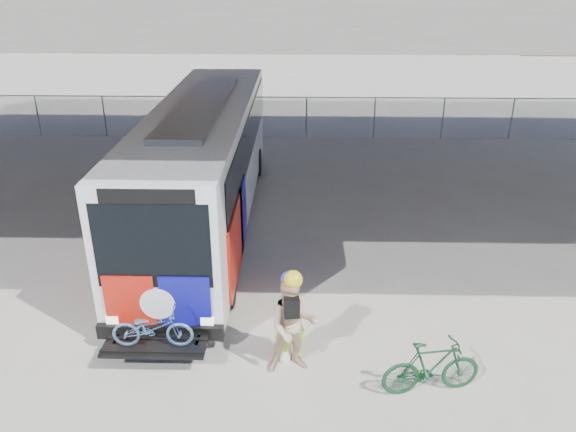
{
  "coord_description": "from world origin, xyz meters",
  "views": [
    {
      "loc": [
        0.8,
        -12.36,
        7.24
      ],
      "look_at": [
        0.49,
        -0.0,
        1.6
      ],
      "focal_mm": 35.0,
      "sensor_mm": 36.0,
      "label": 1
    }
  ],
  "objects_px": {
    "cyclist_hivis": "(289,319)",
    "bike_parked": "(432,367)",
    "bollard": "(284,337)",
    "bus": "(204,156)",
    "cyclist_tan": "(293,324)"
  },
  "relations": [
    {
      "from": "cyclist_hivis",
      "to": "bike_parked",
      "type": "distance_m",
      "value": 2.76
    },
    {
      "from": "cyclist_hivis",
      "to": "bollard",
      "type": "bearing_deg",
      "value": -27.01
    },
    {
      "from": "bus",
      "to": "cyclist_tan",
      "type": "xyz_separation_m",
      "value": [
        2.67,
        -6.6,
        -1.09
      ]
    },
    {
      "from": "bollard",
      "to": "bike_parked",
      "type": "relative_size",
      "value": 0.55
    },
    {
      "from": "bollard",
      "to": "cyclist_hivis",
      "type": "height_order",
      "value": "cyclist_hivis"
    },
    {
      "from": "bollard",
      "to": "cyclist_tan",
      "type": "relative_size",
      "value": 0.47
    },
    {
      "from": "bike_parked",
      "to": "bollard",
      "type": "bearing_deg",
      "value": 62.59
    },
    {
      "from": "cyclist_tan",
      "to": "bike_parked",
      "type": "height_order",
      "value": "cyclist_tan"
    },
    {
      "from": "bus",
      "to": "cyclist_tan",
      "type": "relative_size",
      "value": 5.94
    },
    {
      "from": "bus",
      "to": "bike_parked",
      "type": "height_order",
      "value": "bus"
    },
    {
      "from": "bus",
      "to": "bike_parked",
      "type": "bearing_deg",
      "value": -54.19
    },
    {
      "from": "bus",
      "to": "cyclist_hivis",
      "type": "bearing_deg",
      "value": -67.71
    },
    {
      "from": "bus",
      "to": "bollard",
      "type": "height_order",
      "value": "bus"
    },
    {
      "from": "bike_parked",
      "to": "bus",
      "type": "bearing_deg",
      "value": 25.98
    },
    {
      "from": "bus",
      "to": "cyclist_hivis",
      "type": "xyz_separation_m",
      "value": [
        2.6,
        -6.34,
        -1.14
      ]
    }
  ]
}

